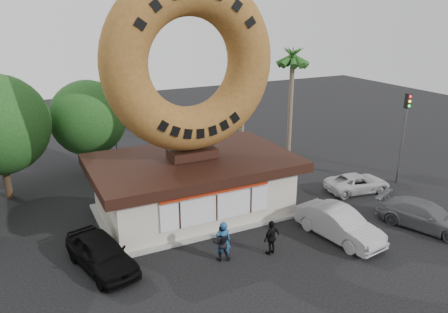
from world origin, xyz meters
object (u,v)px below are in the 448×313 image
street_lamp (115,106)px  person_right (272,237)px  car_silver (339,224)px  car_grey (425,215)px  person_left (223,241)px  person_center (222,243)px  giant_donut (190,63)px  car_white (357,183)px  donut_shop (193,183)px  traffic_signal (404,127)px  car_black (101,253)px

street_lamp → person_right: 16.64m
car_silver → car_grey: car_silver is taller
person_left → person_center: 0.14m
giant_donut → car_white: bearing=-10.4°
donut_shop → person_left: size_ratio=5.67×
traffic_signal → donut_shop: bearing=171.9°
car_black → car_white: size_ratio=1.10×
giant_donut → person_right: giant_donut is taller
street_lamp → car_silver: 18.08m
car_silver → donut_shop: bearing=123.1°
person_left → car_silver: size_ratio=0.41×
donut_shop → car_black: (-5.95, -3.53, -0.98)m
car_white → person_center: bearing=115.7°
traffic_signal → car_grey: (-3.71, -5.26, -3.16)m
person_left → giant_donut: bearing=-83.2°
giant_donut → traffic_signal: 14.88m
person_center → car_white: bearing=-140.2°
car_white → car_black: bearing=104.8°
person_center → car_black: 5.43m
street_lamp → person_center: size_ratio=4.55×
traffic_signal → person_left: (-14.75, -3.35, -2.88)m
donut_shop → car_black: 6.99m
donut_shop → car_silver: (5.43, -6.12, -0.97)m
donut_shop → street_lamp: size_ratio=1.40×
person_center → car_white: (11.32, 3.35, -0.30)m
street_lamp → traffic_signal: bearing=-37.1°
traffic_signal → person_left: traffic_signal is taller
car_grey → person_center: bearing=147.5°
traffic_signal → car_silver: traffic_signal is taller
person_center → car_white: person_center is taller
person_left → car_silver: bearing=-172.4°
street_lamp → person_left: (1.11, -15.36, -3.50)m
donut_shop → car_black: bearing=-149.3°
street_lamp → traffic_signal: street_lamp is taller
giant_donut → person_right: (1.56, -5.88, -7.62)m
car_black → car_grey: 16.66m
car_grey → person_left: bearing=147.8°
person_right → car_black: bearing=-34.5°
giant_donut → car_grey: (10.29, -7.27, -7.78)m
traffic_signal → person_right: (-12.44, -3.87, -3.00)m
traffic_signal → person_left: bearing=-167.2°
traffic_signal → car_white: size_ratio=1.45×
donut_shop → car_white: size_ratio=2.68×
person_left → person_center: person_left is taller
car_black → car_grey: (16.24, -3.72, -0.07)m
person_right → car_white: size_ratio=0.41×
car_white → giant_donut: bearing=88.8°
traffic_signal → car_silver: size_ratio=1.26×
giant_donut → person_left: 9.25m
street_lamp → giant_donut: bearing=-79.5°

